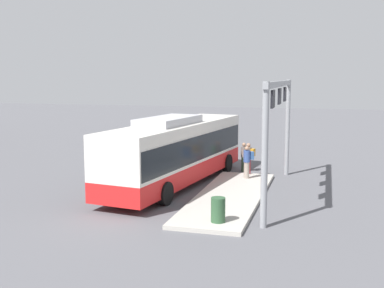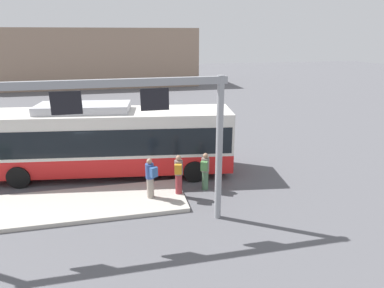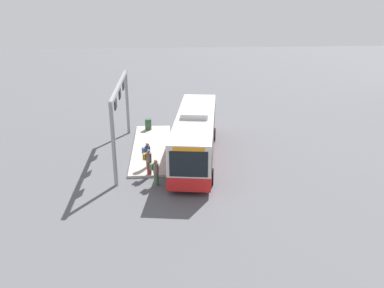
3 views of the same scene
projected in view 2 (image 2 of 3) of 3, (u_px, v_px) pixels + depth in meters
ground_plane at (109, 174)px, 16.30m from camera, size 120.00×120.00×0.00m
platform_curb at (57, 207)px, 13.03m from camera, size 10.00×2.80×0.16m
bus_main at (106, 138)px, 15.73m from camera, size 11.97×4.09×3.46m
person_boarding at (179, 174)px, 13.68m from camera, size 0.43×0.58×1.67m
person_waiting_near at (205, 170)px, 14.41m from camera, size 0.51×0.60×1.67m
person_waiting_mid at (150, 177)px, 13.33m from camera, size 0.54×0.61×1.67m
platform_sign_gantry at (69, 126)px, 10.27m from camera, size 10.06×0.24×5.20m
station_building at (88, 57)px, 43.33m from camera, size 27.45×8.00×7.17m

